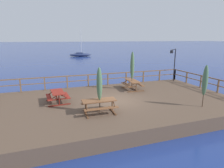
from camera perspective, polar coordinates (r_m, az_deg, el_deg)
ground_plane at (r=13.65m, az=0.97°, el=-7.99°), size 600.00×600.00×0.00m
wooden_deck at (r=13.51m, az=0.97°, el=-6.42°), size 16.69×9.25×0.80m
railing_waterside_far at (r=17.32m, az=-4.11°, el=1.91°), size 16.49×0.10×1.09m
railing_side_right at (r=17.68m, az=26.79°, el=0.71°), size 0.10×9.05×1.09m
picnic_table_front_right at (r=16.16m, az=6.07°, el=0.34°), size 1.49×1.95×0.78m
picnic_table_front_left at (r=13.24m, az=-15.75°, el=-3.05°), size 1.50×1.70×0.78m
picnic_table_back_right at (r=11.08m, az=-3.82°, el=-5.71°), size 1.96×1.46×0.78m
patio_umbrella_tall_mid_left at (r=15.85m, az=6.01°, el=5.38°), size 0.32×0.32×3.14m
patio_umbrella_short_back at (r=13.00m, az=25.78°, el=0.92°), size 0.32×0.32×2.63m
patio_umbrella_tall_back_right at (r=10.80m, az=-3.74°, el=-0.04°), size 0.32×0.32×2.63m
lamp_post_hooked at (r=19.86m, az=17.69°, el=6.76°), size 0.68×0.28×3.20m
sailboat_distant at (r=55.75m, az=-9.30°, el=8.56°), size 6.13×2.21×7.72m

